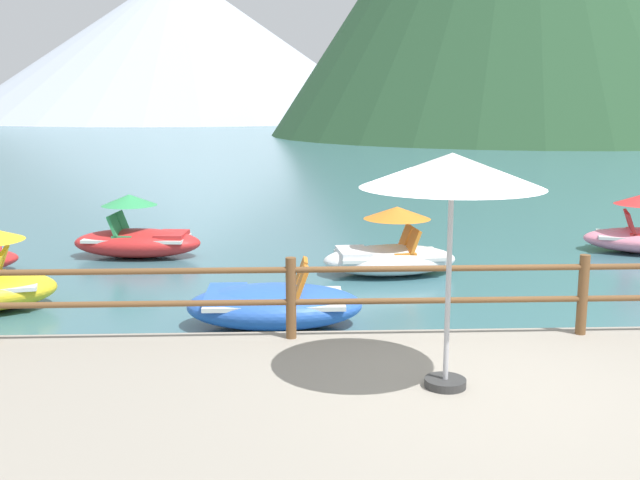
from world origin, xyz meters
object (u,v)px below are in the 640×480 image
object	(u,v)px
pedal_boat_4	(137,237)
pedal_boat_6	(274,305)
pedal_boat_0	(390,252)
beach_umbrella	(452,174)

from	to	relation	value
pedal_boat_4	pedal_boat_6	xyz separation A→B (m)	(2.81, -4.81, -0.10)
pedal_boat_0	pedal_boat_4	xyz separation A→B (m)	(-4.86, 1.73, 0.00)
pedal_boat_0	pedal_boat_4	world-z (taller)	pedal_boat_4
beach_umbrella	pedal_boat_4	world-z (taller)	beach_umbrella
pedal_boat_4	pedal_boat_6	size ratio (longest dim) A/B	1.08
pedal_boat_0	pedal_boat_6	distance (m)	3.69
beach_umbrella	pedal_boat_4	distance (m)	9.52
beach_umbrella	pedal_boat_6	size ratio (longest dim) A/B	0.92
pedal_boat_4	pedal_boat_0	bearing A→B (deg)	-19.61
pedal_boat_0	pedal_boat_6	xyz separation A→B (m)	(-2.05, -3.07, -0.10)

